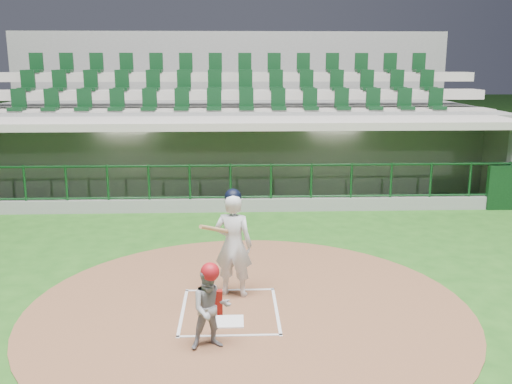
# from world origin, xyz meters

# --- Properties ---
(ground) EXTENTS (120.00, 120.00, 0.00)m
(ground) POSITION_xyz_m (0.00, 0.00, 0.00)
(ground) COLOR #1D4D16
(ground) RESTS_ON ground
(dirt_circle) EXTENTS (7.20, 7.20, 0.01)m
(dirt_circle) POSITION_xyz_m (0.30, -0.20, 0.01)
(dirt_circle) COLOR brown
(dirt_circle) RESTS_ON ground
(home_plate) EXTENTS (0.43, 0.43, 0.02)m
(home_plate) POSITION_xyz_m (0.00, -0.70, 0.02)
(home_plate) COLOR silver
(home_plate) RESTS_ON dirt_circle
(batter_box_chalk) EXTENTS (1.55, 1.80, 0.01)m
(batter_box_chalk) POSITION_xyz_m (0.00, -0.30, 0.02)
(batter_box_chalk) COLOR silver
(batter_box_chalk) RESTS_ON ground
(dugout_structure) EXTENTS (16.40, 3.70, 3.00)m
(dugout_structure) POSITION_xyz_m (0.14, 7.83, 0.96)
(dugout_structure) COLOR slate
(dugout_structure) RESTS_ON ground
(seating_deck) EXTENTS (17.00, 6.72, 5.15)m
(seating_deck) POSITION_xyz_m (0.00, 10.91, 1.42)
(seating_deck) COLOR slate
(seating_deck) RESTS_ON ground
(batter) EXTENTS (0.91, 0.94, 1.86)m
(batter) POSITION_xyz_m (0.07, 0.36, 0.94)
(batter) COLOR silver
(batter) RESTS_ON dirt_circle
(catcher) EXTENTS (0.65, 0.55, 1.25)m
(catcher) POSITION_xyz_m (-0.25, -1.47, 0.63)
(catcher) COLOR gray
(catcher) RESTS_ON dirt_circle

